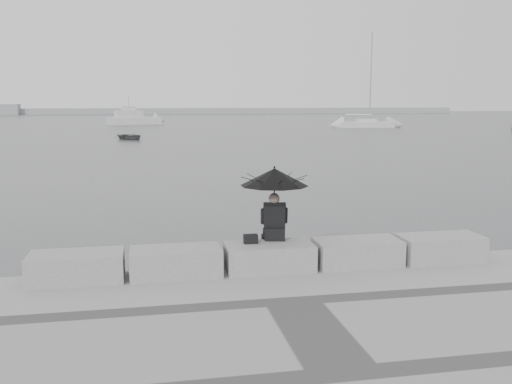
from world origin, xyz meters
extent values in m
plane|color=#404244|center=(0.00, 0.00, 0.00)|extent=(360.00, 360.00, 0.00)
cube|color=gray|center=(-3.40, -0.45, 0.75)|extent=(1.60, 0.80, 0.50)
cube|color=gray|center=(-1.70, -0.45, 0.75)|extent=(1.60, 0.80, 0.50)
cube|color=gray|center=(0.00, -0.45, 0.75)|extent=(1.60, 0.80, 0.50)
cube|color=gray|center=(1.70, -0.45, 0.75)|extent=(1.60, 0.80, 0.50)
cube|color=gray|center=(3.40, -0.45, 0.75)|extent=(1.60, 0.80, 0.50)
sphere|color=#726056|center=(0.16, -0.11, 1.78)|extent=(0.21, 0.21, 0.21)
cylinder|color=black|center=(0.16, -0.12, 1.85)|extent=(0.02, 0.02, 1.00)
cone|color=black|center=(0.16, -0.12, 2.19)|extent=(1.28, 1.28, 0.33)
sphere|color=black|center=(0.16, -0.12, 2.37)|extent=(0.04, 0.04, 0.04)
cube|color=black|center=(-0.33, -0.34, 1.08)|extent=(0.25, 0.15, 0.16)
cube|color=#95989A|center=(0.00, 155.00, 0.80)|extent=(180.00, 6.00, 1.60)
cube|color=silver|center=(27.53, 63.81, 0.35)|extent=(7.59, 3.16, 0.90)
cube|color=silver|center=(27.53, 63.81, 0.95)|extent=(2.74, 1.86, 0.50)
cylinder|color=gray|center=(27.53, 63.81, 6.80)|extent=(0.16, 0.16, 12.00)
cylinder|color=gray|center=(27.53, 63.81, 1.60)|extent=(4.14, 0.53, 0.10)
cube|color=silver|center=(-3.83, 80.48, 0.50)|extent=(8.52, 4.44, 1.20)
cube|color=silver|center=(-3.83, 80.48, 1.60)|extent=(4.43, 3.00, 1.20)
cube|color=silver|center=(-3.83, 80.48, 2.50)|extent=(2.32, 1.99, 0.60)
cylinder|color=gray|center=(-3.83, 80.48, 3.60)|extent=(0.08, 0.08, 1.60)
imported|color=slate|center=(-3.57, 44.80, 0.30)|extent=(3.71, 3.23, 0.59)
camera|label=1|loc=(-2.16, -10.34, 3.58)|focal=40.00mm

